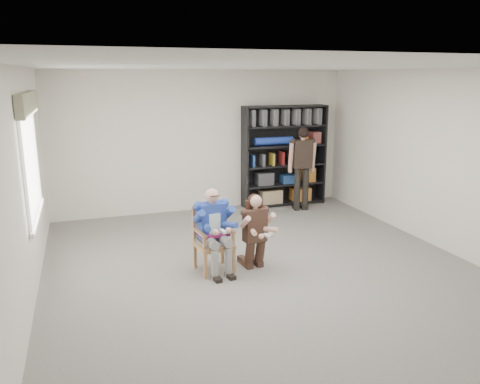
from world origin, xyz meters
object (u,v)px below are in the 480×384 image
object	(u,v)px
bookshelf	(284,156)
armchair	(214,240)
seated_man	(214,230)
kneeling_woman	(256,232)
standing_man	(302,169)

from	to	relation	value
bookshelf	armchair	bearing A→B (deg)	-128.96
armchair	seated_man	world-z (taller)	seated_man
kneeling_woman	standing_man	bearing A→B (deg)	45.71
kneeling_woman	standing_man	world-z (taller)	standing_man
armchair	seated_man	distance (m)	0.14
seated_man	standing_man	world-z (taller)	standing_man
seated_man	standing_man	xyz separation A→B (m)	(2.54, 2.41, 0.25)
armchair	bookshelf	bearing A→B (deg)	44.46
armchair	bookshelf	distance (m)	3.82
seated_man	bookshelf	size ratio (longest dim) A/B	0.57
armchair	standing_man	size ratio (longest dim) A/B	0.54
kneeling_woman	armchair	bearing A→B (deg)	161.74
armchair	standing_man	world-z (taller)	standing_man
armchair	standing_man	xyz separation A→B (m)	(2.54, 2.41, 0.39)
armchair	standing_man	bearing A→B (deg)	36.96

